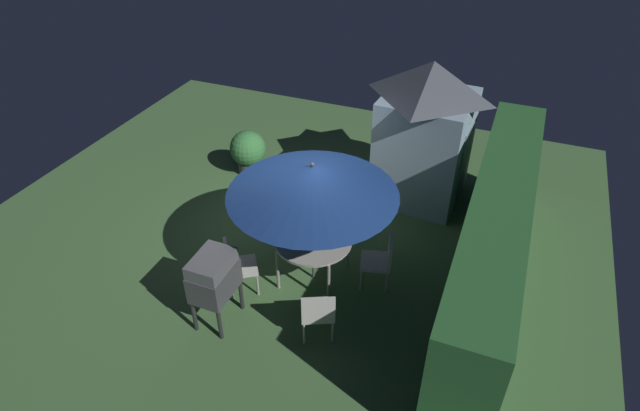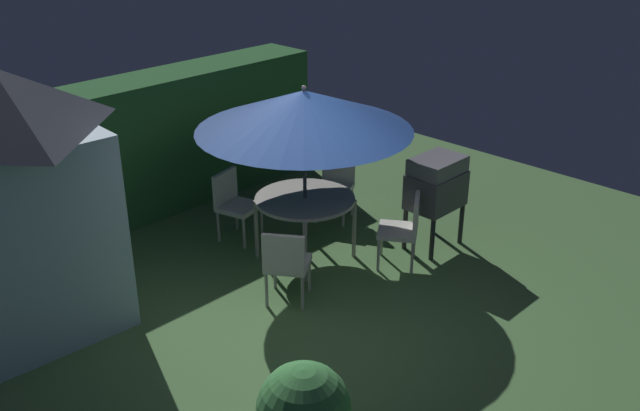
{
  "view_description": "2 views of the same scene",
  "coord_description": "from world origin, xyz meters",
  "px_view_note": "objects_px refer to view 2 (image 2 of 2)",
  "views": [
    {
      "loc": [
        6.54,
        3.37,
        5.98
      ],
      "look_at": [
        0.15,
        0.8,
        1.0
      ],
      "focal_mm": 29.58,
      "sensor_mm": 36.0,
      "label": 1
    },
    {
      "loc": [
        -4.76,
        -4.7,
        4.31
      ],
      "look_at": [
        0.43,
        0.35,
        0.99
      ],
      "focal_mm": 40.44,
      "sensor_mm": 36.0,
      "label": 2
    }
  ],
  "objects_px": {
    "garden_shed": "(16,201)",
    "chair_toward_house": "(336,181)",
    "chair_near_shed": "(233,201)",
    "chair_toward_hedge": "(405,226)",
    "patio_umbrella": "(304,111)",
    "chair_far_side": "(286,261)",
    "patio_table": "(305,203)",
    "bbq_grill": "(436,184)"
  },
  "relations": [
    {
      "from": "patio_umbrella",
      "to": "bbq_grill",
      "type": "relative_size",
      "value": 2.1
    },
    {
      "from": "garden_shed",
      "to": "chair_far_side",
      "type": "relative_size",
      "value": 3.04
    },
    {
      "from": "chair_near_shed",
      "to": "chair_toward_hedge",
      "type": "relative_size",
      "value": 1.0
    },
    {
      "from": "chair_far_side",
      "to": "chair_toward_house",
      "type": "xyz_separation_m",
      "value": [
        2.01,
        1.15,
        0.0
      ]
    },
    {
      "from": "chair_near_shed",
      "to": "chair_toward_hedge",
      "type": "bearing_deg",
      "value": -64.83
    },
    {
      "from": "patio_table",
      "to": "patio_umbrella",
      "type": "distance_m",
      "value": 1.15
    },
    {
      "from": "garden_shed",
      "to": "chair_near_shed",
      "type": "relative_size",
      "value": 3.04
    },
    {
      "from": "patio_umbrella",
      "to": "chair_far_side",
      "type": "distance_m",
      "value": 1.75
    },
    {
      "from": "chair_far_side",
      "to": "chair_toward_house",
      "type": "bearing_deg",
      "value": 29.7
    },
    {
      "from": "garden_shed",
      "to": "chair_near_shed",
      "type": "distance_m",
      "value": 2.85
    },
    {
      "from": "garden_shed",
      "to": "chair_toward_house",
      "type": "distance_m",
      "value": 4.22
    },
    {
      "from": "garden_shed",
      "to": "patio_table",
      "type": "distance_m",
      "value": 3.22
    },
    {
      "from": "garden_shed",
      "to": "chair_near_shed",
      "type": "bearing_deg",
      "value": 0.32
    },
    {
      "from": "garden_shed",
      "to": "patio_table",
      "type": "relative_size",
      "value": 2.26
    },
    {
      "from": "garden_shed",
      "to": "patio_umbrella",
      "type": "height_order",
      "value": "garden_shed"
    },
    {
      "from": "garden_shed",
      "to": "chair_toward_house",
      "type": "bearing_deg",
      "value": -6.77
    },
    {
      "from": "patio_table",
      "to": "chair_toward_hedge",
      "type": "height_order",
      "value": "chair_toward_hedge"
    },
    {
      "from": "garden_shed",
      "to": "chair_near_shed",
      "type": "xyz_separation_m",
      "value": [
        2.71,
        0.02,
        -0.87
      ]
    },
    {
      "from": "chair_far_side",
      "to": "chair_toward_house",
      "type": "distance_m",
      "value": 2.31
    },
    {
      "from": "garden_shed",
      "to": "chair_toward_hedge",
      "type": "distance_m",
      "value": 4.27
    },
    {
      "from": "patio_table",
      "to": "chair_toward_house",
      "type": "relative_size",
      "value": 1.35
    },
    {
      "from": "garden_shed",
      "to": "bbq_grill",
      "type": "distance_m",
      "value": 4.78
    },
    {
      "from": "patio_table",
      "to": "chair_far_side",
      "type": "xyz_separation_m",
      "value": [
        -0.9,
        -0.62,
        -0.21
      ]
    },
    {
      "from": "patio_umbrella",
      "to": "chair_toward_hedge",
      "type": "xyz_separation_m",
      "value": [
        0.68,
        -1.0,
        -1.36
      ]
    },
    {
      "from": "patio_umbrella",
      "to": "patio_table",
      "type": "bearing_deg",
      "value": 63.43
    },
    {
      "from": "patio_table",
      "to": "chair_toward_house",
      "type": "xyz_separation_m",
      "value": [
        1.11,
        0.53,
        -0.21
      ]
    },
    {
      "from": "bbq_grill",
      "to": "chair_toward_house",
      "type": "height_order",
      "value": "bbq_grill"
    },
    {
      "from": "chair_near_shed",
      "to": "chair_far_side",
      "type": "bearing_deg",
      "value": -110.77
    },
    {
      "from": "chair_near_shed",
      "to": "chair_far_side",
      "type": "xyz_separation_m",
      "value": [
        -0.63,
        -1.65,
        0.0
      ]
    },
    {
      "from": "garden_shed",
      "to": "chair_near_shed",
      "type": "height_order",
      "value": "garden_shed"
    },
    {
      "from": "garden_shed",
      "to": "chair_toward_hedge",
      "type": "xyz_separation_m",
      "value": [
        3.67,
        -2.02,
        -0.87
      ]
    },
    {
      "from": "chair_far_side",
      "to": "chair_toward_hedge",
      "type": "height_order",
      "value": "same"
    },
    {
      "from": "garden_shed",
      "to": "bbq_grill",
      "type": "relative_size",
      "value": 2.28
    },
    {
      "from": "chair_toward_house",
      "to": "patio_table",
      "type": "bearing_deg",
      "value": -154.53
    },
    {
      "from": "chair_far_side",
      "to": "chair_toward_house",
      "type": "relative_size",
      "value": 1.0
    },
    {
      "from": "bbq_grill",
      "to": "patio_table",
      "type": "bearing_deg",
      "value": 144.44
    },
    {
      "from": "patio_umbrella",
      "to": "chair_toward_house",
      "type": "xyz_separation_m",
      "value": [
        1.11,
        0.53,
        -1.36
      ]
    },
    {
      "from": "chair_far_side",
      "to": "chair_near_shed",
      "type": "bearing_deg",
      "value": 69.23
    },
    {
      "from": "garden_shed",
      "to": "chair_toward_house",
      "type": "relative_size",
      "value": 3.04
    },
    {
      "from": "chair_near_shed",
      "to": "chair_toward_hedge",
      "type": "height_order",
      "value": "same"
    },
    {
      "from": "patio_umbrella",
      "to": "chair_toward_house",
      "type": "distance_m",
      "value": 1.84
    },
    {
      "from": "bbq_grill",
      "to": "patio_umbrella",
      "type": "bearing_deg",
      "value": 144.44
    }
  ]
}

